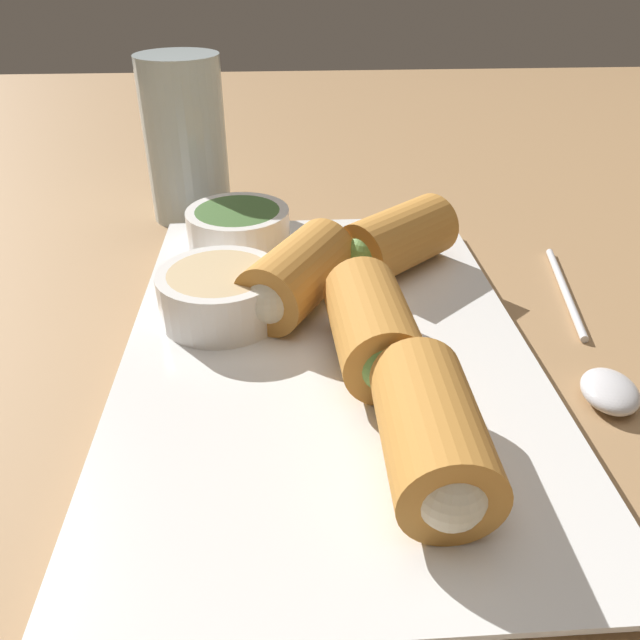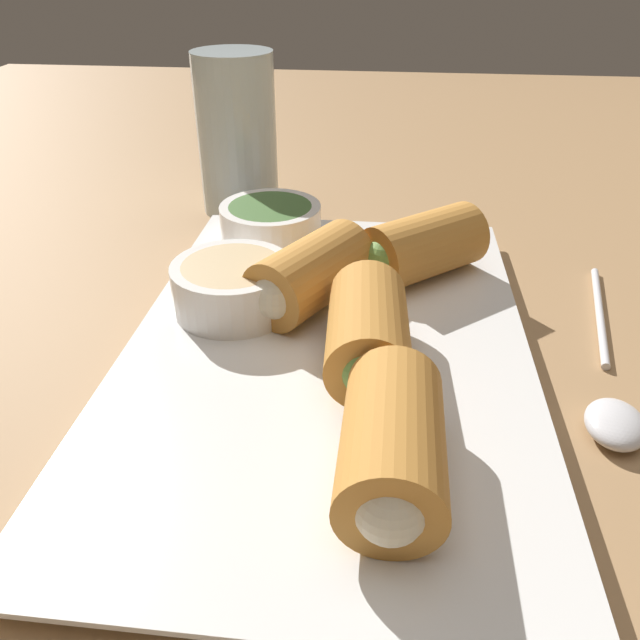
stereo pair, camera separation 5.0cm
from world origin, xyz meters
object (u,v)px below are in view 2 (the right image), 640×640
(serving_plate, at_px, (320,357))
(spoon, at_px, (612,400))
(drinking_glass, at_px, (237,135))
(dipping_bowl_near, at_px, (233,285))
(dipping_bowl_far, at_px, (271,223))

(serving_plate, bearing_deg, spoon, -97.24)
(serving_plate, height_order, spoon, serving_plate)
(drinking_glass, bearing_deg, serving_plate, -157.53)
(serving_plate, relative_size, spoon, 1.79)
(dipping_bowl_near, relative_size, dipping_bowl_far, 1.00)
(dipping_bowl_near, bearing_deg, serving_plate, -122.13)
(dipping_bowl_far, height_order, drinking_glass, drinking_glass)
(serving_plate, bearing_deg, dipping_bowl_near, 57.87)
(dipping_bowl_near, relative_size, drinking_glass, 0.55)
(dipping_bowl_far, height_order, spoon, dipping_bowl_far)
(serving_plate, bearing_deg, dipping_bowl_far, 21.22)
(dipping_bowl_near, bearing_deg, spoon, -104.65)
(serving_plate, distance_m, spoon, 0.16)
(dipping_bowl_near, xyz_separation_m, spoon, (-0.06, -0.21, -0.03))
(drinking_glass, bearing_deg, dipping_bowl_far, -155.98)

